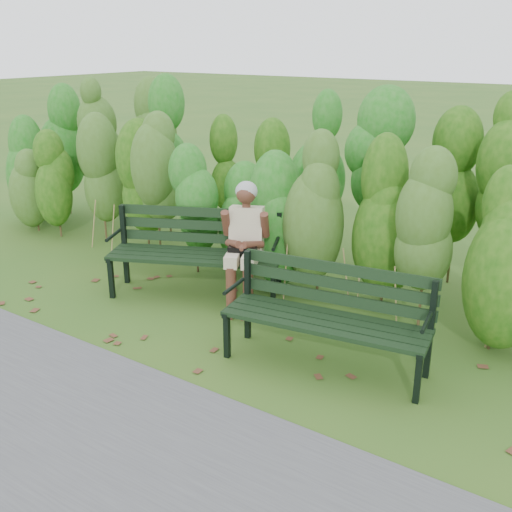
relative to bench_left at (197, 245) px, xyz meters
The scene contains 7 objects.
ground 1.36m from the bench_left, 33.04° to the right, with size 80.00×80.00×0.00m, color #2D571B.
footpath 3.11m from the bench_left, 70.21° to the right, with size 60.00×2.50×0.01m, color #474749.
hedge_band 1.72m from the bench_left, 49.00° to the left, with size 11.04×1.67×2.42m.
leaf_litter 1.10m from the bench_left, 47.37° to the right, with size 5.50×2.03×0.01m.
bench_left is the anchor object (origin of this frame).
bench_right 2.11m from the bench_left, 16.94° to the right, with size 1.89×0.86×0.91m.
seated_woman 0.65m from the bench_left, ahead, with size 0.64×0.83×1.36m.
Camera 1 is at (3.16, -4.33, 2.79)m, focal length 42.00 mm.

